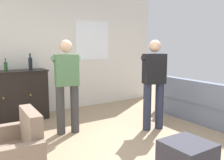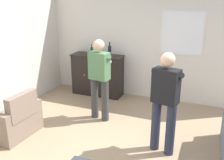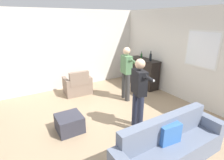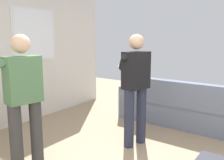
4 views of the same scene
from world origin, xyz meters
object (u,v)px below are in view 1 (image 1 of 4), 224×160
object	(u,v)px
armchair	(13,160)
person_standing_right	(154,80)
bottle_wine_green	(30,63)
bottle_liquor_amber	(6,66)
sideboard_cabinet	(15,96)
couch	(201,106)
person_standing_left	(67,82)
ottoman	(187,157)

from	to	relation	value
armchair	person_standing_right	size ratio (longest dim) A/B	0.54
bottle_wine_green	person_standing_right	xyz separation A→B (m)	(1.73, -1.92, -0.26)
bottle_liquor_amber	person_standing_right	distance (m)	2.94
sideboard_cabinet	bottle_wine_green	bearing A→B (deg)	-2.22
bottle_wine_green	couch	bearing A→B (deg)	-36.53
couch	person_standing_left	xyz separation A→B (m)	(-2.59, 0.90, 0.61)
person_standing_right	couch	bearing A→B (deg)	-10.53
couch	person_standing_right	bearing A→B (deg)	169.47
bottle_liquor_amber	ottoman	world-z (taller)	bottle_liquor_amber
armchair	person_standing_left	world-z (taller)	person_standing_left
bottle_wine_green	person_standing_left	distance (m)	1.29
couch	ottoman	distance (m)	2.23
sideboard_cabinet	person_standing_left	world-z (taller)	person_standing_left
person_standing_left	bottle_liquor_amber	bearing A→B (deg)	122.24
ottoman	armchair	bearing A→B (deg)	154.17
couch	ottoman	world-z (taller)	couch
sideboard_cabinet	couch	bearing A→B (deg)	-33.64
sideboard_cabinet	person_standing_right	distance (m)	2.86
armchair	ottoman	bearing A→B (deg)	-25.83
ottoman	person_standing_right	xyz separation A→B (m)	(0.71, 1.42, 0.74)
sideboard_cabinet	ottoman	xyz separation A→B (m)	(1.36, -3.35, -0.34)
armchair	person_standing_right	world-z (taller)	person_standing_right
person_standing_left	person_standing_right	size ratio (longest dim) A/B	1.00
sideboard_cabinet	bottle_liquor_amber	size ratio (longest dim) A/B	5.12
couch	sideboard_cabinet	world-z (taller)	sideboard_cabinet
armchair	sideboard_cabinet	bearing A→B (deg)	76.99
bottle_wine_green	person_standing_left	size ratio (longest dim) A/B	0.21
sideboard_cabinet	armchair	bearing A→B (deg)	-103.01
couch	person_standing_right	size ratio (longest dim) A/B	1.36
armchair	person_standing_right	bearing A→B (deg)	10.63
sideboard_cabinet	bottle_liquor_amber	xyz separation A→B (m)	(-0.14, -0.01, 0.63)
couch	person_standing_right	xyz separation A→B (m)	(-1.15, 0.21, 0.61)
couch	bottle_liquor_amber	size ratio (longest dim) A/B	8.76
ottoman	bottle_wine_green	bearing A→B (deg)	106.88
ottoman	person_standing_left	size ratio (longest dim) A/B	0.34
couch	armchair	bearing A→B (deg)	-175.76
couch	ottoman	size ratio (longest dim) A/B	4.01
couch	bottle_liquor_amber	distance (m)	4.07
person_standing_left	person_standing_right	bearing A→B (deg)	-25.47
couch	armchair	distance (m)	3.79
armchair	bottle_liquor_amber	bearing A→B (deg)	80.16
armchair	bottle_wine_green	distance (m)	2.73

